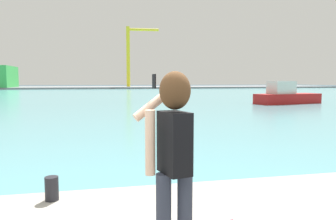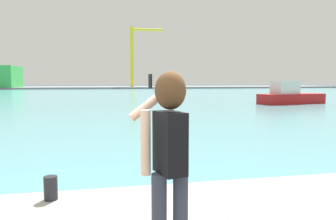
% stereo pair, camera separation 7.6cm
% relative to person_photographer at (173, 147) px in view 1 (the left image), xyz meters
% --- Properties ---
extents(ground_plane, '(220.00, 220.00, 0.00)m').
position_rel_person_photographer_xyz_m(ground_plane, '(-0.43, 50.17, -1.58)').
color(ground_plane, '#334751').
extents(harbor_water, '(140.00, 100.00, 0.02)m').
position_rel_person_photographer_xyz_m(harbor_water, '(-0.43, 52.17, -1.57)').
color(harbor_water, '#599EA8').
rests_on(harbor_water, ground_plane).
extents(far_shore_dock, '(140.00, 20.00, 0.47)m').
position_rel_person_photographer_xyz_m(far_shore_dock, '(-0.43, 92.17, -1.34)').
color(far_shore_dock, gray).
rests_on(far_shore_dock, ground_plane).
extents(person_photographer, '(0.53, 0.54, 1.74)m').
position_rel_person_photographer_xyz_m(person_photographer, '(0.00, 0.00, 0.00)').
color(person_photographer, '#2D3342').
rests_on(person_photographer, quay_promenade).
extents(harbor_bollard, '(0.18, 0.18, 0.33)m').
position_rel_person_photographer_xyz_m(harbor_bollard, '(-1.30, 1.82, -0.90)').
color(harbor_bollard, black).
rests_on(harbor_bollard, quay_promenade).
extents(boat_moored, '(6.82, 3.29, 2.10)m').
position_rel_person_photographer_xyz_m(boat_moored, '(16.60, 24.53, -0.83)').
color(boat_moored, '#B21919').
rests_on(boat_moored, harbor_water).
extents(port_crane, '(9.09, 1.52, 16.72)m').
position_rel_person_photographer_xyz_m(port_crane, '(8.82, 89.40, 8.77)').
color(port_crane, yellow).
rests_on(port_crane, far_shore_dock).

